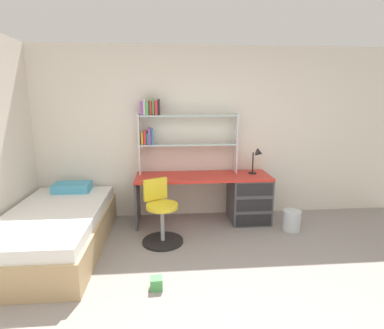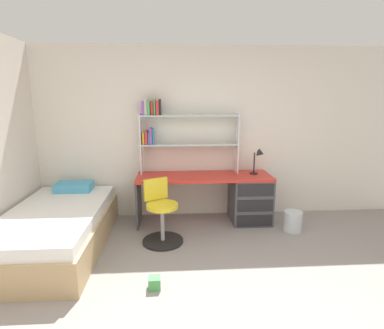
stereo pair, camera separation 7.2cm
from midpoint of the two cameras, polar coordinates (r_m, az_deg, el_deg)
name	(u,v)px [view 2 (the right image)]	position (r m, az deg, el deg)	size (l,w,h in m)	color
room_shell	(98,149)	(3.32, -16.62, 2.75)	(6.09, 6.41, 2.56)	silver
desk	(238,195)	(4.58, 9.10, -5.76)	(1.95, 0.61, 0.71)	red
bookshelf_hutch	(174,129)	(4.45, -2.90, 6.73)	(1.44, 0.22, 1.10)	silver
desk_lamp	(259,157)	(4.53, 12.94, 1.33)	(0.20, 0.17, 0.38)	black
swivel_chair	(161,218)	(3.93, -5.24, -9.92)	(0.52, 0.52, 0.80)	black
bed_platform	(56,229)	(4.11, -23.64, -10.96)	(1.11, 2.05, 0.62)	tan
waste_bin	(293,221)	(4.51, 18.84, -10.02)	(0.25, 0.25, 0.28)	silver
toy_block_green_2	(155,283)	(3.16, -6.36, -21.20)	(0.12, 0.12, 0.12)	#479E51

